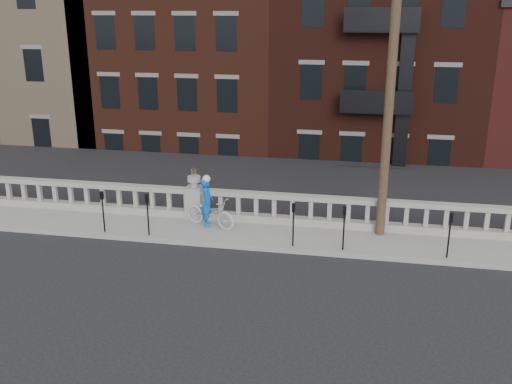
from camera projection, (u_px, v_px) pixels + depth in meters
ground at (155, 271)px, 15.92m from camera, size 120.00×120.00×0.00m
sidewalk at (187, 229)px, 18.70m from camera, size 32.00×2.20×0.15m
balustrade at (195, 204)px, 19.41m from camera, size 28.00×0.34×1.03m
planter_pedestal at (195, 199)px, 19.35m from camera, size 0.55×0.55×1.76m
lower_level at (288, 78)px, 36.51m from camera, size 80.00×44.00×20.80m
utility_pole at (391, 72)px, 16.55m from camera, size 1.60×0.28×10.00m
parking_meter_a at (103, 207)px, 18.06m from camera, size 0.10×0.09×1.36m
parking_meter_b at (148, 210)px, 17.79m from camera, size 0.10×0.09×1.36m
parking_meter_c at (293, 220)px, 16.98m from camera, size 0.10×0.09×1.36m
parking_meter_d at (344, 223)px, 16.71m from camera, size 0.10×0.09×1.36m
parking_meter_e at (450, 230)px, 16.18m from camera, size 0.10×0.09×1.36m
bicycle at (210, 212)px, 18.61m from camera, size 1.96×1.24×0.97m
cyclist at (207, 202)px, 18.60m from camera, size 0.52×0.67×1.63m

